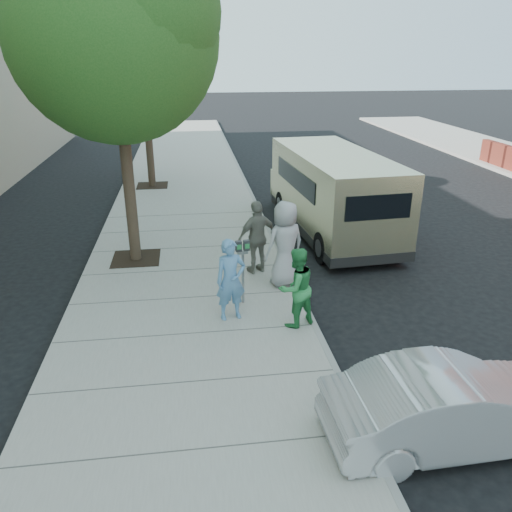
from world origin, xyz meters
The scene contains 12 objects.
ground centered at (0.00, 0.00, 0.00)m, with size 120.00×120.00×0.00m, color black.
sidewalk centered at (-1.00, 0.00, 0.07)m, with size 5.00×60.00×0.15m, color gray.
curb_face centered at (1.44, 0.00, 0.07)m, with size 0.12×60.00×0.16m, color gray.
tree_near centered at (-2.25, 2.40, 5.55)m, with size 4.62×4.60×7.53m.
tree_far centered at (-2.25, 10.00, 4.88)m, with size 3.92×3.80×6.49m.
parking_meter centered at (0.16, -0.38, 1.16)m, with size 0.30×0.14×1.40m.
van centered at (3.29, 4.07, 1.28)m, with size 2.64×6.67×2.42m.
sedan centered at (2.59, -4.65, 0.59)m, with size 1.25×3.58×1.18m, color #B2B4B9.
person_officer centered at (-0.14, -0.99, 0.98)m, with size 0.60×0.39×1.65m, color #588DBD.
person_green_shirt centered at (1.06, -1.43, 0.94)m, with size 0.77×0.60×1.58m, color #2F924A.
person_gray_shirt centered at (1.20, 0.41, 1.12)m, with size 0.95×0.62×1.94m, color #9E9DA0.
person_striped_polo centered at (0.68, 1.17, 1.03)m, with size 1.03×0.43×1.76m, color gray.
Camera 1 is at (-0.84, -9.75, 5.09)m, focal length 35.00 mm.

